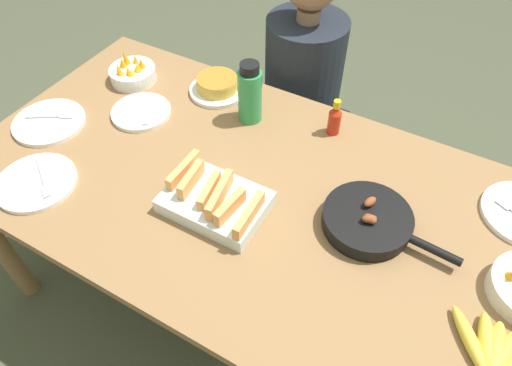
{
  "coord_description": "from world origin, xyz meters",
  "views": [
    {
      "loc": [
        0.45,
        -0.8,
        1.78
      ],
      "look_at": [
        0.0,
        0.0,
        0.76
      ],
      "focal_mm": 32.0,
      "sensor_mm": 36.0,
      "label": 1
    }
  ],
  "objects": [
    {
      "name": "ground_plane",
      "position": [
        0.0,
        0.0,
        0.0
      ],
      "size": [
        14.0,
        14.0,
        0.0
      ],
      "primitive_type": "plane",
      "color": "#474C38"
    },
    {
      "name": "dining_table",
      "position": [
        0.0,
        0.0,
        0.65
      ],
      "size": [
        1.88,
        0.97,
        0.73
      ],
      "color": "olive",
      "rests_on": "ground_plane"
    },
    {
      "name": "banana_bunch",
      "position": [
        0.72,
        -0.18,
        0.75
      ],
      "size": [
        0.23,
        0.18,
        0.04
      ],
      "color": "gold",
      "rests_on": "dining_table"
    },
    {
      "name": "melon_tray",
      "position": [
        -0.07,
        -0.12,
        0.76
      ],
      "size": [
        0.29,
        0.21,
        0.1
      ],
      "color": "silver",
      "rests_on": "dining_table"
    },
    {
      "name": "skillet",
      "position": [
        0.34,
        0.03,
        0.75
      ],
      "size": [
        0.39,
        0.25,
        0.08
      ],
      "rotation": [
        0.0,
        0.0,
        6.21
      ],
      "color": "black",
      "rests_on": "dining_table"
    },
    {
      "name": "frittata_plate_center",
      "position": [
        -0.37,
        0.36,
        0.75
      ],
      "size": [
        0.21,
        0.21,
        0.06
      ],
      "color": "white",
      "rests_on": "dining_table"
    },
    {
      "name": "empty_plate_near_front",
      "position": [
        -0.53,
        0.11,
        0.74
      ],
      "size": [
        0.21,
        0.21,
        0.02
      ],
      "color": "white",
      "rests_on": "dining_table"
    },
    {
      "name": "empty_plate_far_left",
      "position": [
        -0.6,
        -0.31,
        0.74
      ],
      "size": [
        0.25,
        0.25,
        0.02
      ],
      "color": "white",
      "rests_on": "dining_table"
    },
    {
      "name": "empty_plate_far_right",
      "position": [
        -0.78,
        -0.09,
        0.74
      ],
      "size": [
        0.25,
        0.25,
        0.02
      ],
      "color": "white",
      "rests_on": "dining_table"
    },
    {
      "name": "fruit_bowl_mango",
      "position": [
        -0.69,
        0.26,
        0.76
      ],
      "size": [
        0.18,
        0.18,
        0.11
      ],
      "color": "white",
      "rests_on": "dining_table"
    },
    {
      "name": "water_bottle",
      "position": [
        -0.18,
        0.29,
        0.83
      ],
      "size": [
        0.08,
        0.08,
        0.22
      ],
      "color": "#2D9351",
      "rests_on": "dining_table"
    },
    {
      "name": "hot_sauce_bottle",
      "position": [
        0.1,
        0.36,
        0.79
      ],
      "size": [
        0.04,
        0.04,
        0.13
      ],
      "color": "#B72814",
      "rests_on": "dining_table"
    },
    {
      "name": "person_figure",
      "position": [
        -0.17,
        0.71,
        0.48
      ],
      "size": [
        0.36,
        0.36,
        1.16
      ],
      "color": "black",
      "rests_on": "ground_plane"
    }
  ]
}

